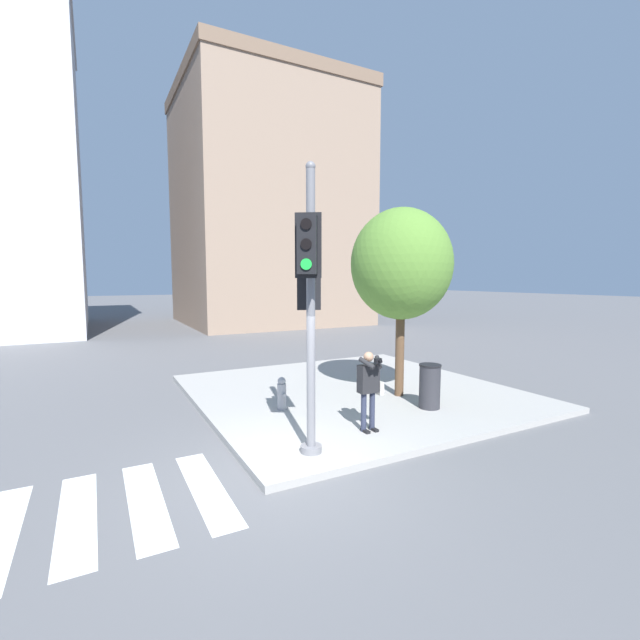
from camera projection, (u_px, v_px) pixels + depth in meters
name	position (u px, v px, depth m)	size (l,w,h in m)	color
ground_plane	(283.00, 474.00, 6.86)	(160.00, 160.00, 0.00)	#5B5B5E
sidewalk_corner	(352.00, 392.00, 11.57)	(8.00, 8.00, 0.13)	#9E9B96
crosswalk_stripes	(77.00, 517.00, 5.62)	(3.84, 2.59, 0.01)	silver
traffic_signal_pole	(309.00, 291.00, 7.13)	(0.83, 1.23, 4.89)	slate
person_photographer	(369.00, 384.00, 8.36)	(0.58, 0.54, 1.58)	black
street_tree	(401.00, 265.00, 10.66)	(2.53, 2.53, 4.74)	brown
fire_hydrant	(282.00, 393.00, 9.78)	(0.20, 0.26, 0.75)	#99999E
trash_bin	(430.00, 386.00, 9.88)	(0.50, 0.50, 1.03)	#2D2D33
building_right	(267.00, 208.00, 30.15)	(11.54, 11.50, 16.07)	gray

